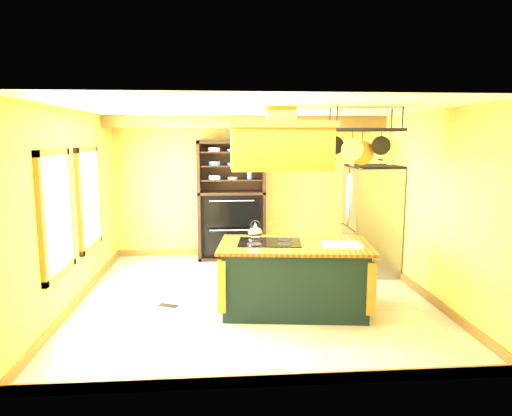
{
  "coord_description": "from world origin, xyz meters",
  "views": [
    {
      "loc": [
        -0.46,
        -6.45,
        2.31
      ],
      "look_at": [
        0.06,
        0.3,
        1.27
      ],
      "focal_mm": 32.0,
      "sensor_mm": 36.0,
      "label": 1
    }
  ],
  "objects": [
    {
      "name": "floor_register",
      "position": [
        -1.22,
        -0.31,
        0.01
      ],
      "size": [
        0.3,
        0.23,
        0.01
      ],
      "primitive_type": "cube",
      "rotation": [
        0.0,
        0.0,
        -0.43
      ],
      "color": "black",
      "rests_on": "floor"
    },
    {
      "name": "wall_left",
      "position": [
        -2.5,
        0.0,
        1.35
      ],
      "size": [
        0.02,
        5.0,
        2.7
      ],
      "primitive_type": "cube",
      "color": "#E3CD53",
      "rests_on": "floor"
    },
    {
      "name": "ceiling_beam",
      "position": [
        0.0,
        1.7,
        2.59
      ],
      "size": [
        5.0,
        0.15,
        0.2
      ],
      "primitive_type": "cube",
      "color": "olive",
      "rests_on": "ceiling"
    },
    {
      "name": "window_near",
      "position": [
        -2.47,
        -0.8,
        1.4
      ],
      "size": [
        0.06,
        1.06,
        1.56
      ],
      "color": "olive",
      "rests_on": "wall_left"
    },
    {
      "name": "floor",
      "position": [
        0.0,
        0.0,
        0.0
      ],
      "size": [
        5.0,
        5.0,
        0.0
      ],
      "primitive_type": "plane",
      "color": "beige",
      "rests_on": "ground"
    },
    {
      "name": "ceiling",
      "position": [
        0.0,
        0.0,
        2.7
      ],
      "size": [
        5.0,
        5.0,
        0.0
      ],
      "primitive_type": "plane",
      "rotation": [
        3.14,
        0.0,
        0.0
      ],
      "color": "white",
      "rests_on": "wall_back"
    },
    {
      "name": "window_far",
      "position": [
        -2.47,
        0.6,
        1.4
      ],
      "size": [
        0.06,
        1.06,
        1.56
      ],
      "color": "olive",
      "rests_on": "wall_left"
    },
    {
      "name": "refrigerator",
      "position": [
        2.09,
        1.06,
        0.89
      ],
      "size": [
        0.79,
        0.93,
        1.82
      ],
      "color": "gray",
      "rests_on": "floor"
    },
    {
      "name": "pot_rack",
      "position": [
        1.41,
        -0.59,
        2.31
      ],
      "size": [
        1.01,
        0.47,
        0.74
      ],
      "color": "black",
      "rests_on": "ceiling"
    },
    {
      "name": "wall_front",
      "position": [
        0.0,
        -2.5,
        1.35
      ],
      "size": [
        5.0,
        0.02,
        2.7
      ],
      "primitive_type": "cube",
      "color": "#E3CD53",
      "rests_on": "floor"
    },
    {
      "name": "hutch",
      "position": [
        -0.27,
        2.25,
        0.88
      ],
      "size": [
        1.28,
        0.58,
        2.27
      ],
      "color": "black",
      "rests_on": "floor"
    },
    {
      "name": "range_hood",
      "position": [
        0.3,
        -0.6,
        2.23
      ],
      "size": [
        1.34,
        0.76,
        0.8
      ],
      "color": "#A8692A",
      "rests_on": "ceiling"
    },
    {
      "name": "wall_back",
      "position": [
        0.0,
        2.5,
        1.35
      ],
      "size": [
        5.0,
        0.02,
        2.7
      ],
      "primitive_type": "cube",
      "color": "#E3CD53",
      "rests_on": "floor"
    },
    {
      "name": "kitchen_island",
      "position": [
        0.5,
        -0.6,
        0.47
      ],
      "size": [
        2.11,
        1.34,
        1.11
      ],
      "rotation": [
        0.0,
        0.0,
        -0.12
      ],
      "color": "black",
      "rests_on": "floor"
    },
    {
      "name": "wall_right",
      "position": [
        2.5,
        0.0,
        1.35
      ],
      "size": [
        0.02,
        5.0,
        2.7
      ],
      "primitive_type": "cube",
      "color": "#E3CD53",
      "rests_on": "floor"
    }
  ]
}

